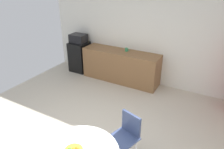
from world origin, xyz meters
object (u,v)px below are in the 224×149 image
object	(u,v)px
microwave	(78,38)
mug_white	(127,50)
mini_fridge	(80,57)
chair_navy	(127,132)

from	to	relation	value
microwave	mug_white	bearing A→B (deg)	2.86
mini_fridge	chair_navy	xyz separation A→B (m)	(2.87, -2.51, 0.06)
microwave	mug_white	xyz separation A→B (m)	(1.60, 0.08, -0.12)
microwave	mug_white	size ratio (longest dim) A/B	3.72
microwave	chair_navy	world-z (taller)	microwave
microwave	mug_white	distance (m)	1.61
mini_fridge	chair_navy	distance (m)	3.81
mini_fridge	mug_white	size ratio (longest dim) A/B	7.24
mini_fridge	microwave	size ratio (longest dim) A/B	1.95
microwave	chair_navy	bearing A→B (deg)	-41.19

